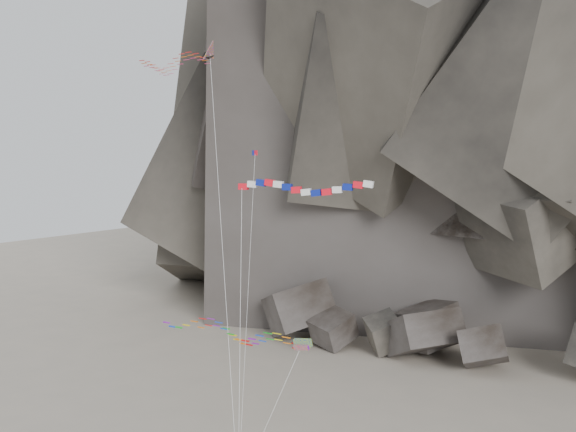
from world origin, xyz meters
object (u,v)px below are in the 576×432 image
Objects in this scene: banner_kite at (302,188)px; delta_kite at (170,63)px; pennant_kite at (251,219)px; parafoil_kite at (225,330)px.

delta_kite is at bearing 150.38° from banner_kite.
pennant_kite is (-3.02, -2.13, -2.23)m from banner_kite.
banner_kite is 11.57m from parafoil_kite.
delta_kite is 2.35× the size of parafoil_kite.
banner_kite is 0.91× the size of pennant_kite.
pennant_kite is (13.16, -4.88, -12.44)m from delta_kite.
parafoil_kite is at bearing -43.01° from delta_kite.
delta_kite is at bearing 174.55° from pennant_kite.
banner_kite is 1.53× the size of parafoil_kite.
delta_kite is 18.75m from pennant_kite.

